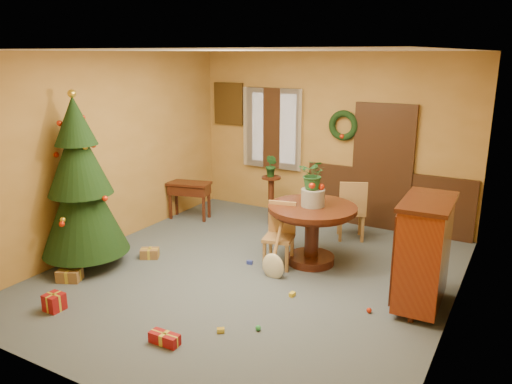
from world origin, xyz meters
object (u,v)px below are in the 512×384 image
Objects in this scene: writing_desk at (189,191)px; sideboard at (424,251)px; dining_table at (312,223)px; chair_near at (280,232)px; christmas_tree at (81,186)px.

sideboard reaches higher than writing_desk.
sideboard is (1.61, -0.53, 0.11)m from dining_table.
sideboard reaches higher than dining_table.
sideboard is (4.30, -1.30, 0.20)m from writing_desk.
sideboard reaches higher than chair_near.
dining_table is at bearing 35.39° from chair_near.
christmas_tree is at bearing -90.00° from writing_desk.
chair_near is 2.77m from christmas_tree.
chair_near is 1.09× the size of writing_desk.
dining_table is at bearing 161.60° from sideboard.
sideboard is (1.97, -0.27, 0.22)m from chair_near.
christmas_tree is at bearing -165.94° from sideboard.
chair_near is at bearing -144.61° from dining_table.
christmas_tree reaches higher than chair_near.
writing_desk is at bearing 90.00° from christmas_tree.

